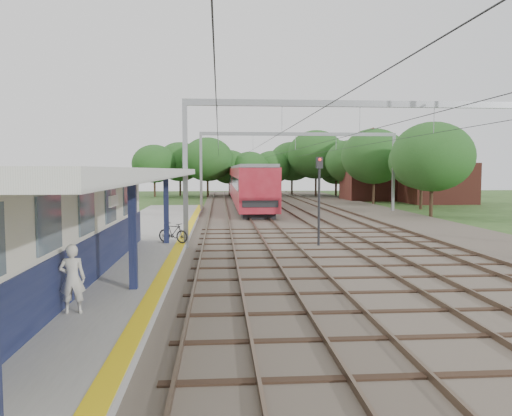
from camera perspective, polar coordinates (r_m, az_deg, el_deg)
name	(u,v)px	position (r m, az deg, el deg)	size (l,w,h in m)	color
ground	(415,383)	(9.75, 17.71, -18.49)	(160.00, 160.00, 0.00)	#2D4C1E
ballast_bed	(315,217)	(39.21, 6.73, -1.05)	(18.00, 90.00, 0.10)	#473D33
platform	(128,250)	(22.97, -14.41, -4.72)	(5.00, 52.00, 0.35)	gray
yellow_stripe	(179,246)	(22.65, -8.79, -4.29)	(0.45, 52.00, 0.01)	yellow
station_building	(38,227)	(16.34, -23.67, -1.99)	(3.41, 18.00, 3.40)	beige
canopy	(64,174)	(14.96, -21.12, 3.67)	(6.40, 20.00, 3.44)	#13193D
rail_tracks	(283,216)	(38.80, 3.11, -0.90)	(11.80, 88.00, 0.15)	brown
catenary_system	(320,144)	(34.33, 7.31, 7.30)	(17.22, 88.00, 7.00)	gray
tree_band	(275,161)	(65.85, 2.14, 5.41)	(31.72, 30.88, 8.82)	#382619
house_near	(438,177)	(59.56, 20.04, 3.40)	(7.00, 6.12, 7.89)	brown
house_far	(377,174)	(63.37, 13.67, 3.81)	(8.00, 6.12, 8.66)	brown
person	(72,279)	(12.71, -20.26, -7.59)	(0.60, 0.40, 1.66)	beige
bicycle	(173,233)	(23.60, -9.46, -2.79)	(0.45, 1.59, 0.96)	black
train	(246,183)	(55.11, -1.16, 2.85)	(3.11, 38.75, 4.08)	black
signal_post	(319,191)	(24.13, 7.22, 1.98)	(0.33, 0.29, 4.37)	black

